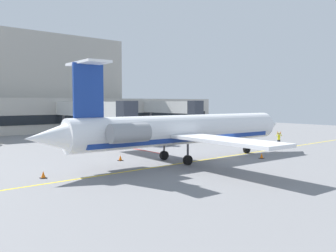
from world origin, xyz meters
The scene contains 11 objects.
ground centered at (0.00, 0.00, -0.05)m, with size 120.00×120.00×0.11m.
terminal_building centered at (1.59, 49.58, 7.27)m, with size 74.78×17.62×19.66m.
jet_bridge_west centered at (-0.04, 27.55, 4.56)m, with size 2.40×23.37×5.92m.
jet_bridge_east centered at (20.20, 31.07, 4.64)m, with size 2.40×16.46×6.02m.
regional_jet centered at (-4.72, 1.45, 3.07)m, with size 29.55×24.16×8.92m.
pushback_tractor centered at (2.63, 13.15, 0.89)m, with size 3.65×3.45×1.92m.
marshaller centered at (13.09, 2.01, 0.99)m, with size 0.67×0.63×1.94m.
safety_cone_alpha centered at (-17.71, 2.67, 0.25)m, with size 0.47×0.47×0.55m.
safety_cone_bravo centered at (2.91, -2.45, 0.25)m, with size 0.47×0.47×0.55m.
safety_cone_charlie centered at (9.73, 11.05, 0.25)m, with size 0.47×0.47×0.55m.
safety_cone_delta centered at (-8.84, 5.75, 0.25)m, with size 0.47×0.47×0.55m.
Camera 1 is at (-27.79, -23.72, 5.76)m, focal length 38.12 mm.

